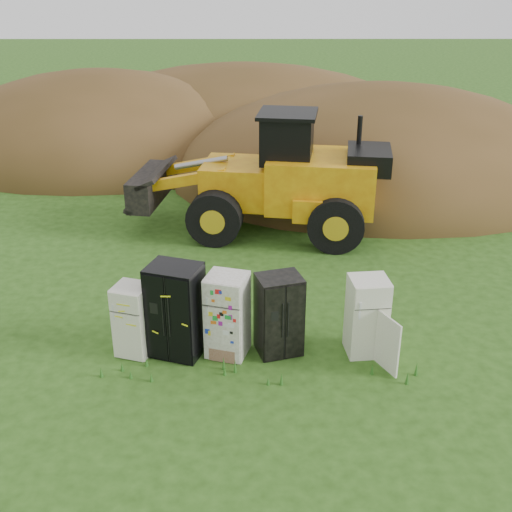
{
  "coord_description": "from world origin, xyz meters",
  "views": [
    {
      "loc": [
        -0.02,
        -11.46,
        7.51
      ],
      "look_at": [
        0.01,
        2.0,
        1.3
      ],
      "focal_mm": 45.0,
      "sensor_mm": 36.0,
      "label": 1
    }
  ],
  "objects_px": {
    "fridge_sticker": "(227,315)",
    "fridge_open_door": "(367,316)",
    "fridge_black_side": "(176,310)",
    "wheel_loader": "(256,173)",
    "fridge_leftmost": "(134,320)",
    "fridge_dark_mid": "(279,315)"
  },
  "relations": [
    {
      "from": "wheel_loader",
      "to": "fridge_dark_mid",
      "type": "bearing_deg",
      "value": -77.74
    },
    {
      "from": "fridge_sticker",
      "to": "fridge_open_door",
      "type": "bearing_deg",
      "value": 16.86
    },
    {
      "from": "fridge_black_side",
      "to": "wheel_loader",
      "type": "xyz_separation_m",
      "value": [
        1.65,
        6.72,
        0.83
      ]
    },
    {
      "from": "fridge_dark_mid",
      "to": "wheel_loader",
      "type": "height_order",
      "value": "wheel_loader"
    },
    {
      "from": "fridge_leftmost",
      "to": "fridge_open_door",
      "type": "bearing_deg",
      "value": 17.39
    },
    {
      "from": "fridge_sticker",
      "to": "fridge_dark_mid",
      "type": "xyz_separation_m",
      "value": [
        1.06,
        0.07,
        -0.03
      ]
    },
    {
      "from": "fridge_open_door",
      "to": "fridge_sticker",
      "type": "bearing_deg",
      "value": 174.73
    },
    {
      "from": "fridge_leftmost",
      "to": "fridge_dark_mid",
      "type": "bearing_deg",
      "value": 18.03
    },
    {
      "from": "fridge_leftmost",
      "to": "fridge_dark_mid",
      "type": "relative_size",
      "value": 0.89
    },
    {
      "from": "fridge_leftmost",
      "to": "wheel_loader",
      "type": "xyz_separation_m",
      "value": [
        2.53,
        6.72,
        1.05
      ]
    },
    {
      "from": "fridge_leftmost",
      "to": "fridge_black_side",
      "type": "height_order",
      "value": "fridge_black_side"
    },
    {
      "from": "fridge_sticker",
      "to": "fridge_open_door",
      "type": "xyz_separation_m",
      "value": [
        2.88,
        0.03,
        -0.05
      ]
    },
    {
      "from": "fridge_leftmost",
      "to": "fridge_open_door",
      "type": "relative_size",
      "value": 0.91
    },
    {
      "from": "fridge_open_door",
      "to": "fridge_leftmost",
      "type": "bearing_deg",
      "value": 174.12
    },
    {
      "from": "fridge_black_side",
      "to": "fridge_dark_mid",
      "type": "xyz_separation_m",
      "value": [
        2.12,
        0.04,
        -0.13
      ]
    },
    {
      "from": "fridge_dark_mid",
      "to": "fridge_sticker",
      "type": "bearing_deg",
      "value": 166.86
    },
    {
      "from": "fridge_sticker",
      "to": "wheel_loader",
      "type": "distance_m",
      "value": 6.84
    },
    {
      "from": "fridge_black_side",
      "to": "fridge_open_door",
      "type": "height_order",
      "value": "fridge_black_side"
    },
    {
      "from": "fridge_leftmost",
      "to": "wheel_loader",
      "type": "height_order",
      "value": "wheel_loader"
    },
    {
      "from": "fridge_leftmost",
      "to": "fridge_black_side",
      "type": "xyz_separation_m",
      "value": [
        0.88,
        -0.01,
        0.22
      ]
    },
    {
      "from": "fridge_open_door",
      "to": "wheel_loader",
      "type": "distance_m",
      "value": 7.16
    },
    {
      "from": "fridge_sticker",
      "to": "fridge_black_side",
      "type": "bearing_deg",
      "value": -165.08
    }
  ]
}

